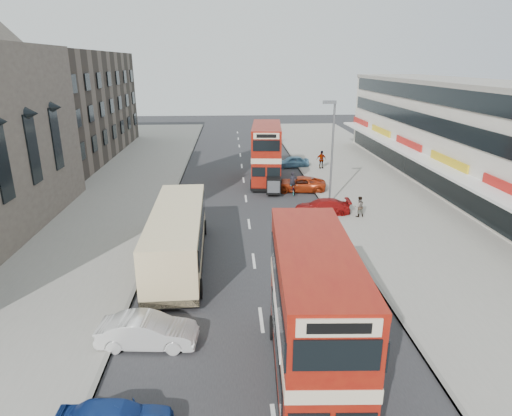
# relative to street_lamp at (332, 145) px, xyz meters

# --- Properties ---
(ground) EXTENTS (160.00, 160.00, 0.00)m
(ground) POSITION_rel_street_lamp_xyz_m (-6.52, -18.00, -4.78)
(ground) COLOR #28282B
(ground) RESTS_ON ground
(road_surface) EXTENTS (12.00, 90.00, 0.01)m
(road_surface) POSITION_rel_street_lamp_xyz_m (-6.52, 2.00, -4.78)
(road_surface) COLOR #28282B
(road_surface) RESTS_ON ground
(pavement_right) EXTENTS (12.00, 90.00, 0.15)m
(pavement_right) POSITION_rel_street_lamp_xyz_m (5.48, 2.00, -4.71)
(pavement_right) COLOR gray
(pavement_right) RESTS_ON ground
(pavement_left) EXTENTS (12.00, 90.00, 0.15)m
(pavement_left) POSITION_rel_street_lamp_xyz_m (-18.52, 2.00, -4.71)
(pavement_left) COLOR gray
(pavement_left) RESTS_ON ground
(kerb_left) EXTENTS (0.20, 90.00, 0.16)m
(kerb_left) POSITION_rel_street_lamp_xyz_m (-12.62, 2.00, -4.71)
(kerb_left) COLOR gray
(kerb_left) RESTS_ON ground
(kerb_right) EXTENTS (0.20, 90.00, 0.16)m
(kerb_right) POSITION_rel_street_lamp_xyz_m (-0.42, 2.00, -4.71)
(kerb_right) COLOR gray
(kerb_right) RESTS_ON ground
(brick_terrace) EXTENTS (14.00, 28.00, 12.00)m
(brick_terrace) POSITION_rel_street_lamp_xyz_m (-28.52, 20.00, 1.22)
(brick_terrace) COLOR #66594C
(brick_terrace) RESTS_ON ground
(commercial_row) EXTENTS (9.90, 46.20, 9.30)m
(commercial_row) POSITION_rel_street_lamp_xyz_m (13.42, 4.00, -0.09)
(commercial_row) COLOR beige
(commercial_row) RESTS_ON ground
(street_lamp) EXTENTS (1.00, 0.20, 8.12)m
(street_lamp) POSITION_rel_street_lamp_xyz_m (0.00, 0.00, 0.00)
(street_lamp) COLOR slate
(street_lamp) RESTS_ON ground
(bus_main) EXTENTS (2.89, 9.19, 5.00)m
(bus_main) POSITION_rel_street_lamp_xyz_m (-5.05, -19.95, -2.15)
(bus_main) COLOR black
(bus_main) RESTS_ON ground
(bus_second) EXTENTS (3.30, 9.60, 5.19)m
(bus_second) POSITION_rel_street_lamp_xyz_m (-4.37, 7.31, -2.05)
(bus_second) COLOR black
(bus_second) RESTS_ON ground
(coach) EXTENTS (3.06, 10.86, 2.86)m
(coach) POSITION_rel_street_lamp_xyz_m (-10.77, -9.86, -3.10)
(coach) COLOR black
(coach) RESTS_ON ground
(car_left_front) EXTENTS (4.02, 1.67, 1.29)m
(car_left_front) POSITION_rel_street_lamp_xyz_m (-11.18, -17.52, -4.14)
(car_left_front) COLOR silver
(car_left_front) RESTS_ON ground
(car_right_a) EXTENTS (4.22, 1.90, 1.20)m
(car_right_a) POSITION_rel_street_lamp_xyz_m (-1.02, -2.35, -4.19)
(car_right_a) COLOR maroon
(car_right_a) RESTS_ON ground
(car_right_b) EXTENTS (4.83, 2.68, 1.28)m
(car_right_b) POSITION_rel_street_lamp_xyz_m (-1.75, 3.96, -4.15)
(car_right_b) COLOR #B63512
(car_right_b) RESTS_ON ground
(car_right_c) EXTENTS (3.82, 1.88, 1.25)m
(car_right_c) POSITION_rel_street_lamp_xyz_m (-1.15, 13.03, -4.16)
(car_right_c) COLOR #5C95B8
(car_right_c) RESTS_ON ground
(pedestrian_near) EXTENTS (0.63, 0.48, 1.54)m
(pedestrian_near) POSITION_rel_street_lamp_xyz_m (1.47, -3.32, -3.87)
(pedestrian_near) COLOR gray
(pedestrian_near) RESTS_ON pavement_right
(pedestrian_far) EXTENTS (1.14, 0.61, 1.86)m
(pedestrian_far) POSITION_rel_street_lamp_xyz_m (1.82, 11.88, -3.71)
(pedestrian_far) COLOR gray
(pedestrian_far) RESTS_ON pavement_right
(cyclist) EXTENTS (0.74, 1.83, 1.94)m
(cyclist) POSITION_rel_street_lamp_xyz_m (-2.46, 3.08, -4.15)
(cyclist) COLOR gray
(cyclist) RESTS_ON ground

